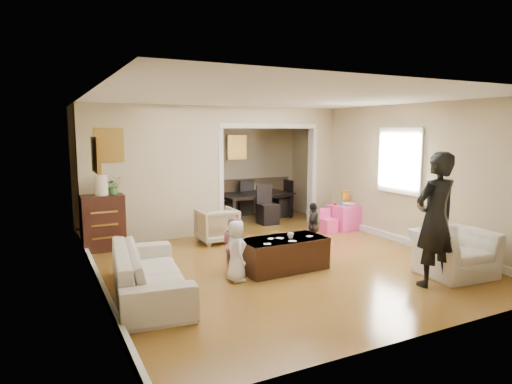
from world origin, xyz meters
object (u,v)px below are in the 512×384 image
coffee_cup (291,236)px  coffee_table (283,254)px  child_toddler (313,226)px  child_kneel_b (233,244)px  cyan_cup (341,204)px  armchair_back (217,225)px  play_table (343,217)px  dresser (103,223)px  child_kneel_a (236,251)px  armchair_front (454,253)px  table_lamp (101,185)px  dining_table (255,206)px  sofa (149,272)px  adult_person (435,220)px

coffee_cup → coffee_table: bearing=153.4°
coffee_table → child_toddler: size_ratio=1.52×
child_kneel_b → child_toddler: bearing=-97.6°
cyan_cup → child_kneel_b: size_ratio=0.10×
armchair_back → play_table: (2.84, -0.20, -0.06)m
dresser → coffee_table: 3.32m
child_kneel_a → armchair_front: bearing=-103.8°
armchair_front → child_kneel_b: size_ratio=1.21×
play_table → child_kneel_b: child_kneel_b is taller
armchair_back → table_lamp: size_ratio=1.98×
play_table → dining_table: 2.22m
armchair_back → dining_table: 2.34m
child_kneel_b → child_toddler: size_ratio=0.98×
sofa → child_toddler: child_toddler is taller
dining_table → cyan_cup: bearing=-65.5°
coffee_cup → child_kneel_b: (-0.80, 0.35, -0.11)m
sofa → adult_person: 3.86m
play_table → child_kneel_a: bearing=-149.8°
table_lamp → child_kneel_a: (1.44, -2.54, -0.74)m
table_lamp → child_kneel_a: bearing=-60.5°
play_table → armchair_front: bearing=-97.9°
armchair_back → armchair_front: armchair_front is taller
coffee_table → child_toddler: child_toddler is taller
table_lamp → child_kneel_b: bearing=-52.8°
dresser → cyan_cup: size_ratio=12.39×
table_lamp → child_kneel_b: 2.73m
child_toddler → armchair_front: bearing=75.1°
sofa → coffee_table: 2.08m
child_kneel_b → table_lamp: bearing=15.2°
cyan_cup → child_toddler: child_toddler is taller
sofa → play_table: sofa is taller
coffee_table → armchair_front: bearing=-32.2°
coffee_table → child_kneel_b: 0.78m
armchair_back → dresser: 2.05m
armchair_back → dining_table: (1.65, 1.67, -0.01)m
child_kneel_b → dining_table: bearing=-53.3°
table_lamp → cyan_cup: bearing=-7.3°
dining_table → child_kneel_b: bearing=-126.4°
table_lamp → child_toddler: table_lamp is taller
sofa → child_toddler: size_ratio=2.52×
dresser → dining_table: bearing=19.7°
adult_person → child_toddler: bearing=-78.3°
play_table → dining_table: dining_table is taller
coffee_cup → dining_table: 3.97m
armchair_back → coffee_table: armchair_back is taller
armchair_front → cyan_cup: 3.14m
child_kneel_b → dresser: bearing=15.2°
cyan_cup → armchair_front: bearing=-96.3°
dining_table → child_toddler: child_toddler is taller
table_lamp → dresser: bearing=0.0°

